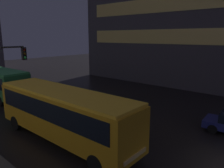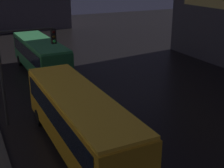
% 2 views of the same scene
% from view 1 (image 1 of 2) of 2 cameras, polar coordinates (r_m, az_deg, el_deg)
% --- Properties ---
extents(building_right_block, '(10.07, 27.28, 16.69)m').
position_cam_1_polar(building_right_block, '(33.07, 17.71, 15.14)').
color(building_right_block, '#423D47').
rests_on(building_right_block, ground).
extents(bus_near, '(2.68, 10.66, 3.21)m').
position_cam_1_polar(bus_near, '(13.69, -12.63, -6.78)').
color(bus_near, orange).
rests_on(bus_near, ground).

